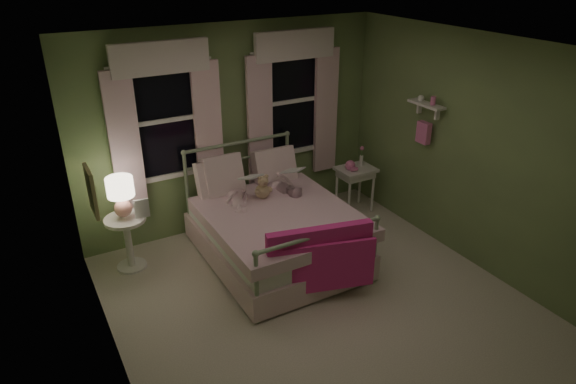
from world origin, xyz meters
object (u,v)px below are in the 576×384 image
child_right (277,167)px  teddy_bear (263,188)px  bed (274,229)px  nightstand_right (356,175)px  child_left (235,173)px  nightstand_left (127,236)px  table_lamp (121,193)px

child_right → teddy_bear: bearing=16.4°
bed → nightstand_right: 1.64m
child_left → child_right: 0.56m
child_right → nightstand_right: child_right is taller
bed → teddy_bear: 0.50m
bed → nightstand_left: 1.67m
bed → table_lamp: bearing=158.5°
nightstand_left → table_lamp: 0.54m
nightstand_left → nightstand_right: size_ratio=1.02×
nightstand_right → child_left: bearing=-177.6°
child_left → nightstand_left: size_ratio=1.29×
child_left → nightstand_right: (1.82, 0.08, -0.44)m
bed → child_left: (-0.27, 0.43, 0.61)m
teddy_bear → nightstand_right: 1.58m
bed → teddy_bear: bed is taller
child_left → nightstand_left: child_left is taller
teddy_bear → bed: bearing=-91.2°
child_left → nightstand_right: size_ratio=1.31×
bed → table_lamp: bed is taller
child_right → nightstand_right: (1.26, 0.08, -0.40)m
child_left → teddy_bear: bearing=165.9°
nightstand_left → teddy_bear: bearing=-12.1°
bed → child_right: bearing=56.6°
table_lamp → nightstand_right: 3.12m
teddy_bear → nightstand_left: size_ratio=0.47×
nightstand_left → table_lamp: (-0.00, 0.00, 0.54)m
child_left → table_lamp: 1.29m
child_left → child_right: bearing=-164.6°
table_lamp → nightstand_right: size_ratio=0.73×
child_right → teddy_bear: child_right is taller
bed → teddy_bear: bearing=88.8°
bed → table_lamp: (-1.55, 0.61, 0.58)m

